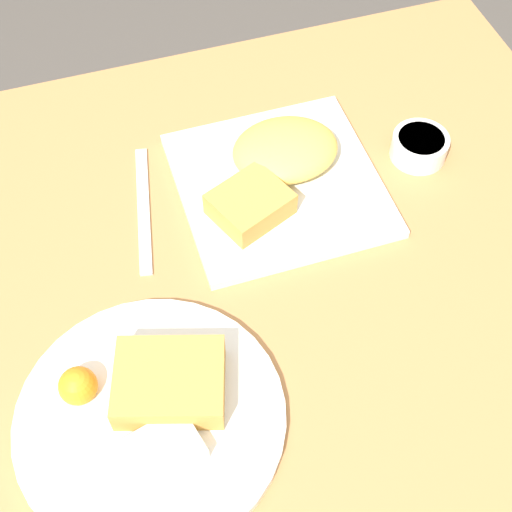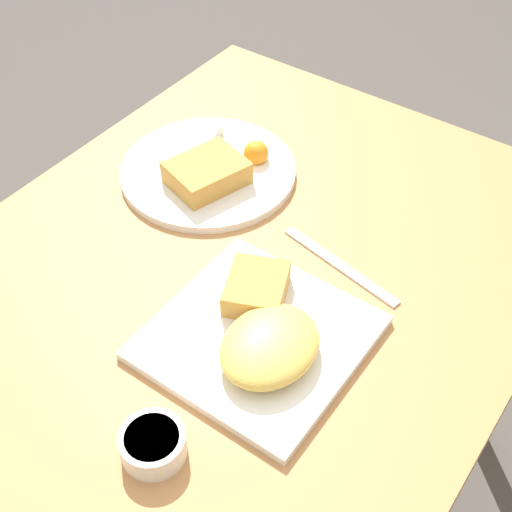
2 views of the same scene
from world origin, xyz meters
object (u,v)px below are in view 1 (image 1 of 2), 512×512
Objects in this scene: plate_square_near at (278,174)px; plate_oval_far at (151,412)px; sauce_ramekin at (419,146)px; butter_knife at (144,208)px.

plate_square_near is 0.38m from plate_oval_far.
plate_oval_far is 3.78× the size of sauce_ramekin.
plate_square_near is at bearing -130.69° from plate_oval_far.
plate_square_near is 0.90× the size of plate_oval_far.
plate_square_near is at bearing 97.10° from butter_knife.
plate_square_near reaches higher than plate_oval_far.
sauce_ramekin reaches higher than butter_knife.
plate_square_near is 3.38× the size of sauce_ramekin.
plate_oval_far is (0.24, 0.28, -0.01)m from plate_square_near.
sauce_ramekin is at bearing -148.95° from plate_oval_far.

